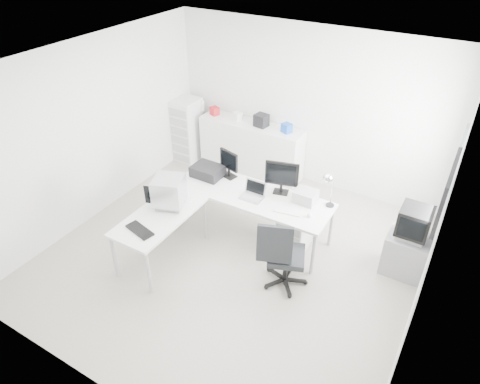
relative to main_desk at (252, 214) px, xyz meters
The scene contains 30 objects.
floor 0.68m from the main_desk, 89.10° to the right, with size 5.00×5.00×0.01m, color beige.
ceiling 2.49m from the main_desk, 89.10° to the right, with size 5.00×5.00×0.01m, color white.
back_wall 2.19m from the main_desk, 89.74° to the left, with size 5.00×0.02×2.80m, color silver.
left_wall 2.75m from the main_desk, 167.18° to the right, with size 0.02×5.00×2.80m, color silver.
right_wall 2.77m from the main_desk, 12.73° to the right, with size 0.02×5.00×2.80m, color silver.
window 2.85m from the main_desk, 14.27° to the left, with size 0.02×1.20×1.10m, color white, non-canonical shape.
wall_picture 2.95m from the main_desk, 10.66° to the right, with size 0.04×0.90×0.60m, color black, non-canonical shape.
main_desk is the anchor object (origin of this frame).
side_desk 1.39m from the main_desk, 127.69° to the right, with size 0.70×1.40×0.75m, color silver, non-canonical shape.
drawer_pedestal 0.71m from the main_desk, ahead, with size 0.40×0.50×0.60m, color silver.
inkjet_printer 0.97m from the main_desk, behind, with size 0.47×0.37×0.17m, color black.
lcd_monitor_small 0.85m from the main_desk, 155.56° to the left, with size 0.36×0.21×0.45m, color black, non-canonical shape.
lcd_monitor_large 0.76m from the main_desk, 35.54° to the left, with size 0.49×0.20×0.51m, color black, non-canonical shape.
laptop 0.50m from the main_desk, 63.43° to the right, with size 0.32×0.33×0.22m, color #B7B7BA, non-canonical shape.
white_keyboard 0.77m from the main_desk, 12.99° to the right, with size 0.37×0.12×0.02m, color silver.
white_mouse 1.04m from the main_desk, ahead, with size 0.06×0.06×0.06m, color silver.
laser_printer 0.91m from the main_desk, 16.35° to the left, with size 0.31×0.27×0.18m, color #9E9E9E.
desk_lamp 1.30m from the main_desk, 15.26° to the left, with size 0.17×0.17×0.51m, color silver, non-canonical shape.
crt_monitor 1.34m from the main_desk, 135.00° to the right, with size 0.39×0.39×0.45m, color #B7B7BA, non-canonical shape.
black_keyboard 1.77m from the main_desk, 119.54° to the right, with size 0.42×0.17×0.03m, color black.
office_chair 1.14m from the main_desk, 37.32° to the right, with size 0.62×0.62×1.07m, color #282B2E, non-canonical shape.
tv_cabinet 2.26m from the main_desk, ahead, with size 0.56×0.46×0.61m, color gray.
crt_tv 2.30m from the main_desk, ahead, with size 0.50×0.48×0.45m, color black, non-canonical shape.
sideboard 1.92m from the main_desk, 119.36° to the left, with size 1.99×0.50×0.99m, color silver.
clutter_box_a 2.51m from the main_desk, 136.15° to the left, with size 0.15×0.14×0.15m, color red.
clutter_box_b 2.20m from the main_desk, 126.57° to the left, with size 0.15×0.13×0.15m, color silver.
clutter_box_c 1.97m from the main_desk, 113.90° to the left, with size 0.22×0.20×0.22m, color black.
clutter_box_d 1.83m from the main_desk, 98.21° to the left, with size 0.16×0.14×0.16m, color #194CB3.
clutter_bottle 2.76m from the main_desk, 140.00° to the left, with size 0.07×0.07×0.22m, color silver.
filing_cabinet 2.73m from the main_desk, 146.71° to the left, with size 0.44×0.52×1.25m, color silver.
Camera 1 is at (2.48, -4.04, 4.30)m, focal length 32.00 mm.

